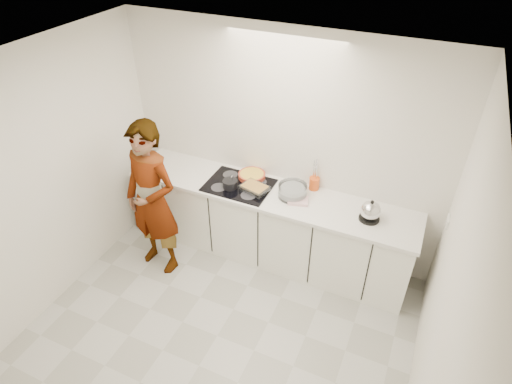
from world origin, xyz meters
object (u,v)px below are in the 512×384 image
at_px(tart_dish, 252,175).
at_px(mixing_bowl, 293,191).
at_px(saucepan, 230,184).
at_px(utensil_crock, 314,183).
at_px(hob, 239,185).
at_px(kettle, 370,211).
at_px(cook, 152,201).
at_px(baking_dish, 255,188).

height_order(tart_dish, mixing_bowl, mixing_bowl).
bearing_deg(saucepan, mixing_bowl, 11.72).
height_order(saucepan, utensil_crock, saucepan).
distance_m(hob, mixing_bowl, 0.61).
height_order(saucepan, kettle, kettle).
bearing_deg(saucepan, hob, 52.38).
distance_m(mixing_bowl, cook, 1.49).
relative_size(saucepan, cook, 0.10).
distance_m(saucepan, mixing_bowl, 0.69).
bearing_deg(kettle, utensil_crock, 157.21).
bearing_deg(tart_dish, baking_dish, -58.41).
distance_m(kettle, utensil_crock, 0.72).
distance_m(hob, utensil_crock, 0.83).
bearing_deg(utensil_crock, saucepan, -156.25).
xyz_separation_m(saucepan, kettle, (1.51, 0.09, 0.04)).
bearing_deg(cook, saucepan, 46.75).
height_order(saucepan, cook, cook).
height_order(hob, mixing_bowl, mixing_bowl).
relative_size(hob, saucepan, 4.14).
bearing_deg(mixing_bowl, baking_dish, -169.19).
height_order(hob, saucepan, saucepan).
height_order(hob, utensil_crock, utensil_crock).
xyz_separation_m(mixing_bowl, kettle, (0.83, -0.05, 0.03)).
relative_size(hob, mixing_bowl, 2.24).
distance_m(tart_dish, saucepan, 0.31).
bearing_deg(mixing_bowl, tart_dish, 165.72).
height_order(kettle, utensil_crock, kettle).
xyz_separation_m(hob, kettle, (1.44, 0.00, 0.09)).
xyz_separation_m(baking_dish, utensil_crock, (0.57, 0.31, 0.03)).
xyz_separation_m(mixing_bowl, utensil_crock, (0.17, 0.23, 0.00)).
relative_size(saucepan, utensil_crock, 1.23).
height_order(hob, kettle, kettle).
relative_size(tart_dish, baking_dish, 1.25).
height_order(kettle, cook, cook).
relative_size(mixing_bowl, utensil_crock, 2.28).
bearing_deg(utensil_crock, baking_dish, -151.79).
bearing_deg(mixing_bowl, hob, -174.93).
height_order(tart_dish, kettle, kettle).
distance_m(tart_dish, baking_dish, 0.25).
height_order(baking_dish, mixing_bowl, mixing_bowl).
height_order(mixing_bowl, cook, cook).
distance_m(hob, kettle, 1.44).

